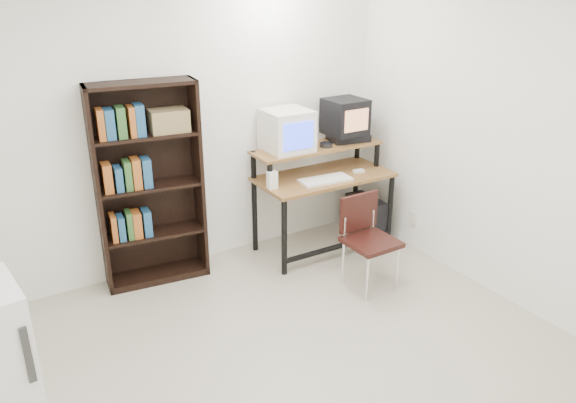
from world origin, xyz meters
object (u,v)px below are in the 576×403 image
crt_monitor (287,131)px  school_chair (366,233)px  bookshelf (148,182)px  crt_tv (345,117)px  pc_tower (366,218)px  computer_desk (323,179)px

crt_monitor → school_chair: crt_monitor is taller
bookshelf → crt_tv: bearing=2.7°
pc_tower → crt_monitor: bearing=166.5°
crt_monitor → bookshelf: bearing=176.3°
crt_tv → school_chair: crt_tv is taller
school_chair → bookshelf: (-1.47, 1.03, 0.40)m
computer_desk → bookshelf: 1.59m
computer_desk → crt_tv: 0.63m
school_chair → bookshelf: size_ratio=0.46×
pc_tower → bookshelf: (-2.05, 0.32, 0.67)m
computer_desk → pc_tower: computer_desk is taller
computer_desk → pc_tower: bearing=-8.2°
crt_monitor → school_chair: bearing=-77.1°
computer_desk → school_chair: 0.82m
bookshelf → pc_tower: bearing=-2.4°
pc_tower → crt_tv: bearing=131.6°
computer_desk → crt_tv: crt_tv is taller
school_chair → crt_monitor: bearing=101.1°
crt_monitor → crt_tv: bearing=-1.6°
computer_desk → bookshelf: bookshelf is taller
computer_desk → crt_monitor: 0.57m
computer_desk → crt_monitor: crt_monitor is taller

